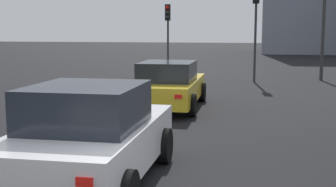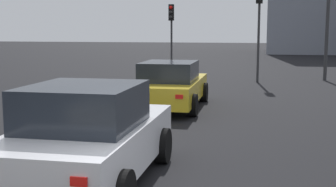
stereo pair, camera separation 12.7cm
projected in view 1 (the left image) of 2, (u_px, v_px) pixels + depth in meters
The scene contains 4 objects.
car_yellow_right_lead at pixel (169, 85), 14.10m from camera, with size 4.49×2.08×1.44m.
car_white_right_second at pixel (91, 136), 7.13m from camera, with size 4.09×2.08×1.58m.
traffic_light_near_left at pixel (168, 24), 25.59m from camera, with size 0.32×0.29×3.81m.
traffic_light_near_right at pixel (256, 12), 20.59m from camera, with size 0.33×0.30×4.47m.
Camera 1 is at (-5.09, -0.95, 2.41)m, focal length 48.86 mm.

